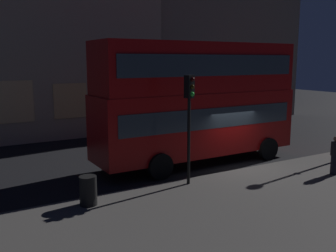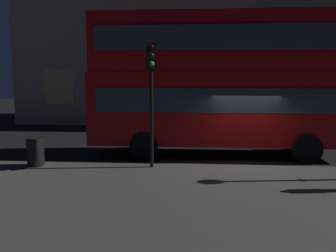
# 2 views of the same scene
# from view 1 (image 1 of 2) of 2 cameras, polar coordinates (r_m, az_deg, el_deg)

# --- Properties ---
(ground_plane) EXTENTS (80.00, 80.00, 0.00)m
(ground_plane) POSITION_cam_1_polar(r_m,az_deg,el_deg) (17.54, 10.40, -6.26)
(ground_plane) COLOR black
(sidewalk_slab) EXTENTS (44.00, 8.62, 0.12)m
(sidewalk_slab) POSITION_cam_1_polar(r_m,az_deg,el_deg) (14.45, 22.86, -10.18)
(sidewalk_slab) COLOR #423F3D
(sidewalk_slab) RESTS_ON ground
(building_with_clock) EXTENTS (15.89, 8.25, 16.00)m
(building_with_clock) POSITION_cam_1_polar(r_m,az_deg,el_deg) (27.50, -20.69, 15.89)
(building_with_clock) COLOR tan
(building_with_clock) RESTS_ON ground
(building_plain_facade) EXTENTS (16.33, 7.44, 18.69)m
(building_plain_facade) POSITION_cam_1_polar(r_m,az_deg,el_deg) (33.00, 4.42, 17.71)
(building_plain_facade) COLOR gray
(building_plain_facade) RESTS_ON ground
(double_decker_bus) EXTENTS (10.00, 2.90, 5.61)m
(double_decker_bus) POSITION_cam_1_polar(r_m,az_deg,el_deg) (17.57, 4.48, 4.33)
(double_decker_bus) COLOR #9E0C0C
(double_decker_bus) RESTS_ON ground
(traffic_light_near_kerb) EXTENTS (0.37, 0.39, 4.17)m
(traffic_light_near_kerb) POSITION_cam_1_polar(r_m,az_deg,el_deg) (14.15, 3.24, 2.89)
(traffic_light_near_kerb) COLOR black
(traffic_light_near_kerb) RESTS_ON sidewalk_slab
(traffic_light_far_side) EXTENTS (0.36, 0.39, 3.94)m
(traffic_light_far_side) POSITION_cam_1_polar(r_m,az_deg,el_deg) (25.54, 17.32, 4.96)
(traffic_light_far_side) COLOR black
(traffic_light_far_side) RESTS_ON ground
(pedestrian) EXTENTS (0.37, 0.37, 1.62)m
(pedestrian) POSITION_cam_1_polar(r_m,az_deg,el_deg) (17.20, 23.81, -4.02)
(pedestrian) COLOR black
(pedestrian) RESTS_ON sidewalk_slab
(litter_bin) EXTENTS (0.57, 0.57, 0.98)m
(litter_bin) POSITION_cam_1_polar(r_m,az_deg,el_deg) (12.86, -11.90, -9.48)
(litter_bin) COLOR black
(litter_bin) RESTS_ON sidewalk_slab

